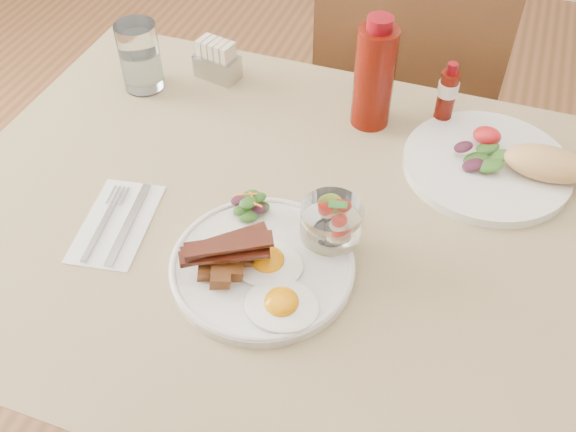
% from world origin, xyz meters
% --- Properties ---
extents(table, '(1.33, 0.88, 0.75)m').
position_xyz_m(table, '(0.00, 0.00, 0.66)').
color(table, '#513119').
rests_on(table, ground).
extents(chair_far, '(0.42, 0.42, 0.93)m').
position_xyz_m(chair_far, '(0.00, 0.66, 0.52)').
color(chair_far, '#513119').
rests_on(chair_far, ground).
extents(main_plate, '(0.28, 0.28, 0.02)m').
position_xyz_m(main_plate, '(-0.08, -0.12, 0.76)').
color(main_plate, white).
rests_on(main_plate, table).
extents(fried_eggs, '(0.18, 0.19, 0.03)m').
position_xyz_m(fried_eggs, '(-0.05, -0.15, 0.78)').
color(fried_eggs, white).
rests_on(fried_eggs, main_plate).
extents(bacon_potato_pile, '(0.14, 0.10, 0.06)m').
position_xyz_m(bacon_potato_pile, '(-0.13, -0.15, 0.80)').
color(bacon_potato_pile, brown).
rests_on(bacon_potato_pile, main_plate).
extents(side_salad, '(0.06, 0.06, 0.03)m').
position_xyz_m(side_salad, '(-0.14, -0.03, 0.78)').
color(side_salad, '#174312').
rests_on(side_salad, main_plate).
extents(fruit_cup, '(0.09, 0.09, 0.09)m').
position_xyz_m(fruit_cup, '(0.01, -0.05, 0.82)').
color(fruit_cup, white).
rests_on(fruit_cup, main_plate).
extents(second_plate, '(0.32, 0.29, 0.07)m').
position_xyz_m(second_plate, '(0.23, 0.23, 0.77)').
color(second_plate, white).
rests_on(second_plate, table).
extents(ketchup_bottle, '(0.08, 0.08, 0.22)m').
position_xyz_m(ketchup_bottle, '(-0.02, 0.29, 0.85)').
color(ketchup_bottle, '#550C04').
rests_on(ketchup_bottle, table).
extents(hot_sauce_bottle, '(0.04, 0.04, 0.13)m').
position_xyz_m(hot_sauce_bottle, '(0.11, 0.33, 0.82)').
color(hot_sauce_bottle, '#550C04').
rests_on(hot_sauce_bottle, table).
extents(sugar_caddy, '(0.10, 0.07, 0.08)m').
position_xyz_m(sugar_caddy, '(-0.35, 0.33, 0.79)').
color(sugar_caddy, '#B1B1B6').
rests_on(sugar_caddy, table).
extents(water_glass, '(0.08, 0.08, 0.14)m').
position_xyz_m(water_glass, '(-0.48, 0.25, 0.81)').
color(water_glass, white).
rests_on(water_glass, table).
extents(napkin_cutlery, '(0.13, 0.21, 0.01)m').
position_xyz_m(napkin_cutlery, '(-0.34, -0.11, 0.75)').
color(napkin_cutlery, white).
rests_on(napkin_cutlery, table).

